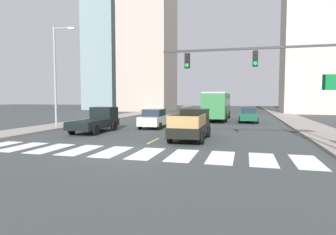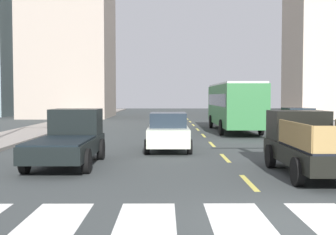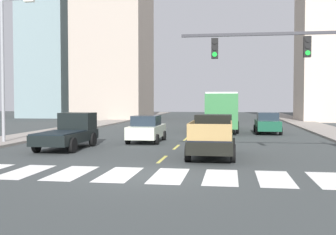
# 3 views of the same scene
# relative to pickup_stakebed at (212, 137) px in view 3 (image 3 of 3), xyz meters

# --- Properties ---
(ground_plane) EXTENTS (160.00, 160.00, 0.00)m
(ground_plane) POSITION_rel_pickup_stakebed_xyz_m (-2.21, -5.50, -0.94)
(ground_plane) COLOR #393E3E
(sidewalk_left) EXTENTS (3.36, 110.00, 0.15)m
(sidewalk_left) POSITION_rel_pickup_stakebed_xyz_m (-13.57, 12.50, -0.86)
(sidewalk_left) COLOR gray
(sidewalk_left) RESTS_ON ground
(crosswalk_stripe_2) EXTENTS (1.17, 3.11, 0.01)m
(crosswalk_stripe_2) POSITION_rel_pickup_stakebed_xyz_m (-6.80, -5.50, -0.93)
(crosswalk_stripe_2) COLOR white
(crosswalk_stripe_2) RESTS_ON ground
(crosswalk_stripe_3) EXTENTS (1.17, 3.11, 0.01)m
(crosswalk_stripe_3) POSITION_rel_pickup_stakebed_xyz_m (-4.96, -5.50, -0.93)
(crosswalk_stripe_3) COLOR white
(crosswalk_stripe_3) RESTS_ON ground
(crosswalk_stripe_4) EXTENTS (1.17, 3.11, 0.01)m
(crosswalk_stripe_4) POSITION_rel_pickup_stakebed_xyz_m (-3.13, -5.50, -0.93)
(crosswalk_stripe_4) COLOR white
(crosswalk_stripe_4) RESTS_ON ground
(crosswalk_stripe_5) EXTENTS (1.17, 3.11, 0.01)m
(crosswalk_stripe_5) POSITION_rel_pickup_stakebed_xyz_m (-1.29, -5.50, -0.93)
(crosswalk_stripe_5) COLOR white
(crosswalk_stripe_5) RESTS_ON ground
(crosswalk_stripe_6) EXTENTS (1.17, 3.11, 0.01)m
(crosswalk_stripe_6) POSITION_rel_pickup_stakebed_xyz_m (0.54, -5.50, -0.93)
(crosswalk_stripe_6) COLOR white
(crosswalk_stripe_6) RESTS_ON ground
(crosswalk_stripe_7) EXTENTS (1.17, 3.11, 0.01)m
(crosswalk_stripe_7) POSITION_rel_pickup_stakebed_xyz_m (2.38, -5.50, -0.93)
(crosswalk_stripe_7) COLOR white
(crosswalk_stripe_7) RESTS_ON ground
(crosswalk_stripe_8) EXTENTS (1.17, 3.11, 0.01)m
(crosswalk_stripe_8) POSITION_rel_pickup_stakebed_xyz_m (4.22, -5.50, -0.93)
(crosswalk_stripe_8) COLOR white
(crosswalk_stripe_8) RESTS_ON ground
(lane_dash_0) EXTENTS (0.16, 2.40, 0.01)m
(lane_dash_0) POSITION_rel_pickup_stakebed_xyz_m (-2.21, -1.50, -0.93)
(lane_dash_0) COLOR #D5C652
(lane_dash_0) RESTS_ON ground
(lane_dash_1) EXTENTS (0.16, 2.40, 0.01)m
(lane_dash_1) POSITION_rel_pickup_stakebed_xyz_m (-2.21, 3.50, -0.93)
(lane_dash_1) COLOR #D5C652
(lane_dash_1) RESTS_ON ground
(lane_dash_2) EXTENTS (0.16, 2.40, 0.01)m
(lane_dash_2) POSITION_rel_pickup_stakebed_xyz_m (-2.21, 8.50, -0.93)
(lane_dash_2) COLOR #D5C652
(lane_dash_2) RESTS_ON ground
(lane_dash_3) EXTENTS (0.16, 2.40, 0.01)m
(lane_dash_3) POSITION_rel_pickup_stakebed_xyz_m (-2.21, 13.50, -0.93)
(lane_dash_3) COLOR #D5C652
(lane_dash_3) RESTS_ON ground
(lane_dash_4) EXTENTS (0.16, 2.40, 0.01)m
(lane_dash_4) POSITION_rel_pickup_stakebed_xyz_m (-2.21, 18.50, -0.93)
(lane_dash_4) COLOR #D5C652
(lane_dash_4) RESTS_ON ground
(lane_dash_5) EXTENTS (0.16, 2.40, 0.01)m
(lane_dash_5) POSITION_rel_pickup_stakebed_xyz_m (-2.21, 23.50, -0.93)
(lane_dash_5) COLOR #D5C652
(lane_dash_5) RESTS_ON ground
(lane_dash_6) EXTENTS (0.16, 2.40, 0.01)m
(lane_dash_6) POSITION_rel_pickup_stakebed_xyz_m (-2.21, 28.50, -0.93)
(lane_dash_6) COLOR #D5C652
(lane_dash_6) RESTS_ON ground
(lane_dash_7) EXTENTS (0.16, 2.40, 0.01)m
(lane_dash_7) POSITION_rel_pickup_stakebed_xyz_m (-2.21, 33.50, -0.93)
(lane_dash_7) COLOR #D5C652
(lane_dash_7) RESTS_ON ground
(pickup_stakebed) EXTENTS (2.18, 5.20, 1.96)m
(pickup_stakebed) POSITION_rel_pickup_stakebed_xyz_m (0.00, 0.00, 0.00)
(pickup_stakebed) COLOR black
(pickup_stakebed) RESTS_ON ground
(pickup_dark) EXTENTS (2.18, 5.20, 1.96)m
(pickup_dark) POSITION_rel_pickup_stakebed_xyz_m (-8.06, 2.06, -0.02)
(pickup_dark) COLOR black
(pickup_dark) RESTS_ON ground
(city_bus) EXTENTS (2.72, 10.80, 3.32)m
(city_bus) POSITION_rel_pickup_stakebed_xyz_m (0.17, 16.60, 1.02)
(city_bus) COLOR #30713C
(city_bus) RESTS_ON ground
(sedan_near_left) EXTENTS (2.02, 4.40, 1.72)m
(sedan_near_left) POSITION_rel_pickup_stakebed_xyz_m (3.80, 14.06, -0.08)
(sedan_near_left) COLOR #174B34
(sedan_near_left) RESTS_ON ground
(sedan_mid) EXTENTS (2.02, 4.40, 1.72)m
(sedan_mid) POSITION_rel_pickup_stakebed_xyz_m (-4.46, 5.94, -0.08)
(sedan_mid) COLOR beige
(sedan_mid) RESTS_ON ground
(streetlight_left) EXTENTS (2.20, 0.28, 9.00)m
(streetlight_left) POSITION_rel_pickup_stakebed_xyz_m (-12.82, 3.61, 4.03)
(streetlight_left) COLOR gray
(streetlight_left) RESTS_ON ground
(block_mid_right) EXTENTS (7.36, 9.58, 25.88)m
(block_mid_right) POSITION_rel_pickup_stakebed_xyz_m (-27.26, 41.93, 12.00)
(block_mid_right) COLOR gray
(block_mid_right) RESTS_ON ground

